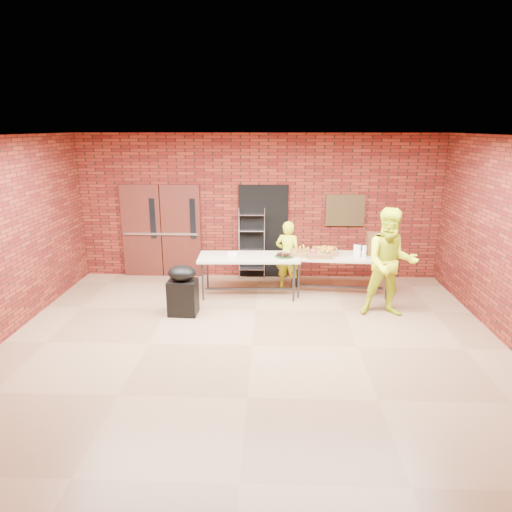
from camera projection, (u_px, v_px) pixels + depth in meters
The scene contains 19 objects.
room at pixel (252, 247), 6.75m from camera, with size 8.08×7.08×3.28m.
double_doors at pixel (162, 231), 10.28m from camera, with size 1.78×0.12×2.10m.
dark_doorway at pixel (263, 232), 10.22m from camera, with size 1.10×0.06×2.10m, color black.
bronze_plaque at pixel (345, 210), 10.02m from camera, with size 0.85×0.04×0.70m, color #392B17.
wire_rack at pixel (252, 244), 10.17m from camera, with size 0.59×0.20×1.60m, color #B7B7BE, non-canonical shape.
table_left at pixel (249, 259), 9.14m from camera, with size 2.03×0.90×0.83m.
table_right at pixel (341, 259), 9.26m from camera, with size 2.02×0.97×0.81m.
basket_bananas at pixel (301, 253), 9.19m from camera, with size 0.44×0.34×0.14m.
basket_oranges at pixel (325, 251), 9.32m from camera, with size 0.49×0.38×0.15m.
basket_apples at pixel (320, 254), 9.09m from camera, with size 0.48×0.38×0.15m.
muffin_tray at pixel (285, 254), 9.08m from camera, with size 0.39×0.39×0.10m.
napkin_box at pixel (232, 254), 9.18m from camera, with size 0.19×0.13×0.06m, color white.
coffee_dispenser at pixel (375, 244), 9.28m from camera, with size 0.34×0.30×0.44m, color #59321E.
cup_stack_front at pixel (359, 251), 9.11m from camera, with size 0.08×0.08×0.24m, color white.
cup_stack_mid at pixel (364, 252), 9.02m from camera, with size 0.08×0.08×0.25m, color white.
cup_stack_back at pixel (355, 250), 9.17m from camera, with size 0.08×0.08×0.23m, color white.
covered_grill at pixel (183, 290), 8.28m from camera, with size 0.53×0.45×0.93m.
volunteer_woman at pixel (288, 255), 9.56m from camera, with size 0.53×0.35×1.46m, color #CDE419.
volunteer_man at pixel (390, 263), 8.10m from camera, with size 0.96×0.75×1.97m, color #CDE419.
Camera 1 is at (0.29, -6.52, 3.33)m, focal length 32.00 mm.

